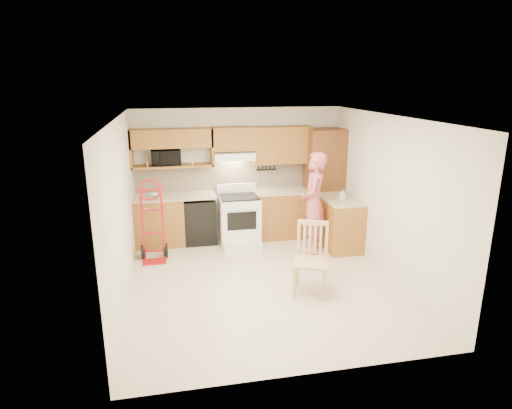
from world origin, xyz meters
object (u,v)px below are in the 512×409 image
object	(u,v)px
microwave	(166,157)
hand_truck	(152,225)
person	(314,203)
range	(240,216)
dining_chair	(311,260)

from	to	relation	value
microwave	hand_truck	distance (m)	1.37
microwave	person	world-z (taller)	person
range	person	world-z (taller)	person
person	dining_chair	world-z (taller)	person
person	microwave	bearing A→B (deg)	-90.79
range	dining_chair	distance (m)	2.28
microwave	dining_chair	world-z (taller)	microwave
microwave	dining_chair	bearing A→B (deg)	-55.46
person	hand_truck	bearing A→B (deg)	-71.12
microwave	range	distance (m)	1.74
person	hand_truck	distance (m)	2.81
person	hand_truck	world-z (taller)	person
person	hand_truck	xyz separation A→B (m)	(-2.79, 0.14, -0.26)
microwave	range	xyz separation A→B (m)	(1.29, -0.42, -1.09)
hand_truck	dining_chair	xyz separation A→B (m)	(2.25, -1.69, -0.12)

